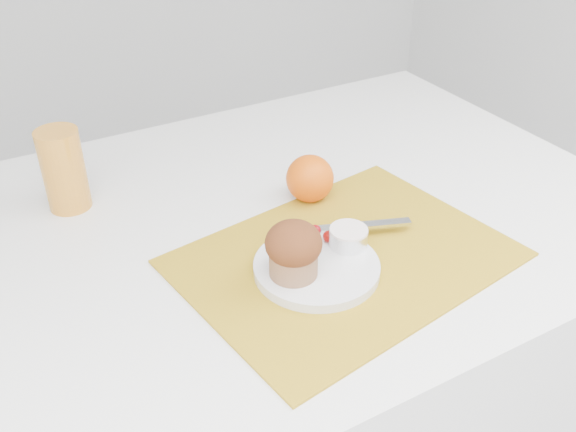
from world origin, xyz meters
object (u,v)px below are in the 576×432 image
juice_glass (64,170)px  muffin (294,249)px  plate (317,267)px  orange (310,179)px  table (266,383)px

juice_glass → muffin: size_ratio=1.68×
plate → muffin: size_ratio=2.20×
plate → juice_glass: (-0.25, 0.34, 0.06)m
juice_glass → muffin: bearing=-58.3°
orange → juice_glass: bearing=153.6°
juice_glass → table: bearing=-36.2°
juice_glass → muffin: juice_glass is taller
plate → muffin: muffin is taller
table → plate: (0.00, -0.16, 0.39)m
plate → juice_glass: size_ratio=1.31×
plate → juice_glass: 0.43m
table → plate: 0.42m
table → orange: 0.42m
plate → orange: bearing=61.7°
table → muffin: muffin is taller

